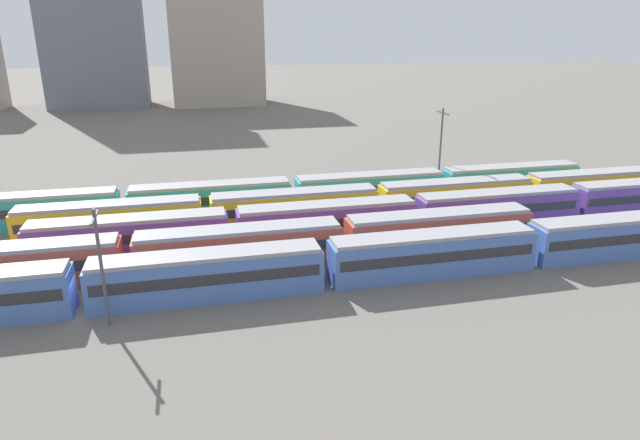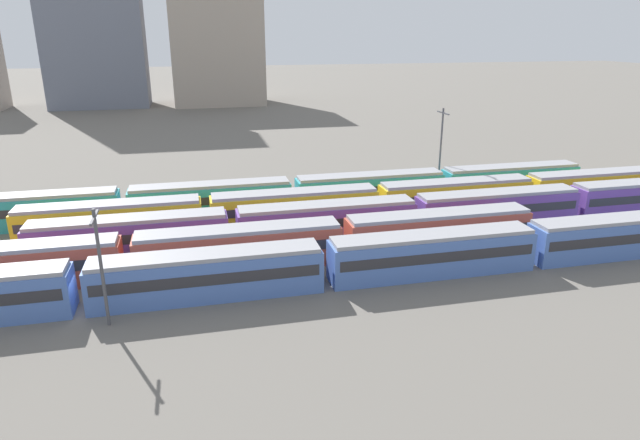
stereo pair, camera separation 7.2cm
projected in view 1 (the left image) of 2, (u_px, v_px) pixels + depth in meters
name	position (u px, v px, depth m)	size (l,w,h in m)	color
ground_plane	(103.00, 257.00, 51.18)	(600.00, 600.00, 0.00)	#666059
train_track_0	(432.00, 253.00, 47.15)	(93.60, 3.06, 3.75)	#4C70BC
train_track_1	(240.00, 247.00, 48.46)	(55.80, 3.06, 3.75)	#BC4C38
train_track_2	(497.00, 208.00, 59.39)	(93.60, 3.06, 3.75)	#6B429E
train_track_3	(528.00, 191.00, 65.74)	(112.50, 3.06, 3.75)	yellow
train_track_4	(293.00, 194.00, 64.50)	(74.70, 3.06, 3.75)	teal
catenary_pole_0	(101.00, 262.00, 37.86)	(0.24, 3.20, 8.73)	#4C4C51
catenary_pole_1	(441.00, 147.00, 70.03)	(0.24, 3.20, 10.88)	#4C4C51
distant_building_1	(90.00, 6.00, 145.10)	(25.67, 15.22, 52.32)	slate
distant_building_2	(216.00, 44.00, 155.25)	(24.91, 21.49, 33.01)	#A89989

